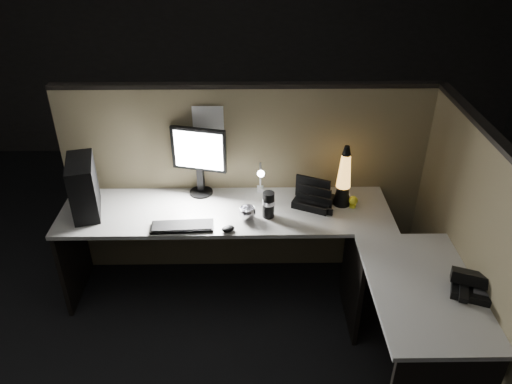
{
  "coord_description": "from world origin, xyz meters",
  "views": [
    {
      "loc": [
        0.02,
        -2.31,
        2.65
      ],
      "look_at": [
        0.06,
        0.35,
        1.03
      ],
      "focal_mm": 35.0,
      "sensor_mm": 36.0,
      "label": 1
    }
  ],
  "objects_px": {
    "pc_tower": "(84,187)",
    "lava_lamp": "(344,181)",
    "monitor": "(199,155)",
    "keyboard": "(182,227)",
    "desk_phone": "(471,285)"
  },
  "relations": [
    {
      "from": "pc_tower",
      "to": "lava_lamp",
      "type": "height_order",
      "value": "lava_lamp"
    },
    {
      "from": "monitor",
      "to": "lava_lamp",
      "type": "xyz_separation_m",
      "value": [
        1.01,
        -0.17,
        -0.12
      ]
    },
    {
      "from": "monitor",
      "to": "lava_lamp",
      "type": "distance_m",
      "value": 1.03
    },
    {
      "from": "lava_lamp",
      "to": "desk_phone",
      "type": "bearing_deg",
      "value": -58.24
    },
    {
      "from": "monitor",
      "to": "desk_phone",
      "type": "bearing_deg",
      "value": -20.17
    },
    {
      "from": "lava_lamp",
      "to": "keyboard",
      "type": "bearing_deg",
      "value": -165.72
    },
    {
      "from": "keyboard",
      "to": "lava_lamp",
      "type": "distance_m",
      "value": 1.15
    },
    {
      "from": "monitor",
      "to": "lava_lamp",
      "type": "height_order",
      "value": "monitor"
    },
    {
      "from": "monitor",
      "to": "keyboard",
      "type": "xyz_separation_m",
      "value": [
        -0.09,
        -0.45,
        -0.3
      ]
    },
    {
      "from": "lava_lamp",
      "to": "monitor",
      "type": "bearing_deg",
      "value": 170.3
    },
    {
      "from": "desk_phone",
      "to": "pc_tower",
      "type": "bearing_deg",
      "value": -178.04
    },
    {
      "from": "monitor",
      "to": "keyboard",
      "type": "relative_size",
      "value": 1.25
    },
    {
      "from": "pc_tower",
      "to": "lava_lamp",
      "type": "bearing_deg",
      "value": -11.94
    },
    {
      "from": "lava_lamp",
      "to": "desk_phone",
      "type": "xyz_separation_m",
      "value": [
        0.57,
        -0.91,
        -0.14
      ]
    },
    {
      "from": "keyboard",
      "to": "lava_lamp",
      "type": "xyz_separation_m",
      "value": [
        1.1,
        0.28,
        0.18
      ]
    }
  ]
}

